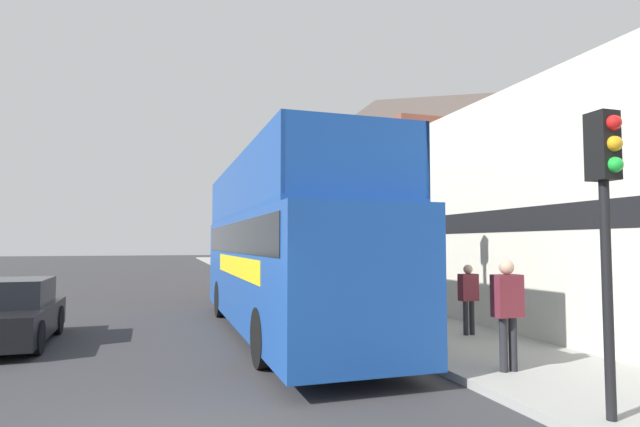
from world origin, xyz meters
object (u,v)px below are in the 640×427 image
(tour_bus, at_px, (281,258))
(parked_car_ahead_of_bus, at_px, (255,282))
(pedestrian_second, at_px, (468,292))
(pedestrian_nearest, at_px, (507,304))
(traffic_signal, at_px, (606,192))
(lamp_post_second, at_px, (296,208))
(lamp_post_third, at_px, (256,225))
(lamp_post_nearest, at_px, (406,200))
(parked_car_far_side, at_px, (8,315))

(tour_bus, bearing_deg, parked_car_ahead_of_bus, 84.63)
(tour_bus, bearing_deg, pedestrian_second, -30.88)
(parked_car_ahead_of_bus, xyz_separation_m, pedestrian_nearest, (2.00, -12.87, 0.55))
(traffic_signal, xyz_separation_m, lamp_post_second, (-0.17, 14.47, 0.77))
(lamp_post_second, bearing_deg, pedestrian_nearest, -87.69)
(traffic_signal, bearing_deg, lamp_post_third, 90.38)
(parked_car_ahead_of_bus, bearing_deg, lamp_post_nearest, -77.86)
(pedestrian_nearest, bearing_deg, tour_bus, 116.31)
(parked_car_far_side, bearing_deg, lamp_post_third, -119.86)
(parked_car_ahead_of_bus, distance_m, pedestrian_second, 10.38)
(parked_car_ahead_of_bus, height_order, lamp_post_third, lamp_post_third)
(pedestrian_nearest, xyz_separation_m, pedestrian_second, (1.29, 3.04, -0.13))
(parked_car_far_side, xyz_separation_m, lamp_post_third, (8.27, 15.60, 2.61))
(tour_bus, xyz_separation_m, lamp_post_third, (2.16, 15.85, 1.40))
(parked_car_ahead_of_bus, xyz_separation_m, lamp_post_nearest, (1.75, -9.74, 2.54))
(pedestrian_nearest, bearing_deg, pedestrian_second, 67.06)
(pedestrian_nearest, xyz_separation_m, lamp_post_second, (-0.49, 12.16, 2.40))
(parked_car_ahead_of_bus, bearing_deg, pedestrian_nearest, -79.21)
(pedestrian_nearest, relative_size, lamp_post_nearest, 0.41)
(parked_car_far_side, bearing_deg, parked_car_ahead_of_bus, -134.77)
(parked_car_ahead_of_bus, xyz_separation_m, parked_car_far_side, (-6.75, -7.28, -0.02))
(lamp_post_second, bearing_deg, parked_car_far_side, -141.50)
(pedestrian_nearest, height_order, traffic_signal, traffic_signal)
(lamp_post_nearest, xyz_separation_m, lamp_post_second, (-0.24, 9.03, 0.41))
(pedestrian_nearest, xyz_separation_m, traffic_signal, (-0.33, -2.31, 1.63))
(parked_car_ahead_of_bus, xyz_separation_m, lamp_post_second, (1.51, -0.71, 2.95))
(parked_car_far_side, relative_size, traffic_signal, 1.09)
(pedestrian_second, height_order, lamp_post_third, lamp_post_third)
(parked_car_ahead_of_bus, distance_m, traffic_signal, 15.43)
(parked_car_far_side, distance_m, pedestrian_second, 10.36)
(parked_car_ahead_of_bus, relative_size, lamp_post_third, 0.96)
(tour_bus, xyz_separation_m, pedestrian_second, (3.92, -2.30, -0.77))
(pedestrian_second, bearing_deg, tour_bus, 149.63)
(tour_bus, bearing_deg, parked_car_far_side, 177.10)
(lamp_post_nearest, bearing_deg, pedestrian_nearest, -85.42)
(lamp_post_nearest, bearing_deg, traffic_signal, -90.78)
(parked_car_ahead_of_bus, xyz_separation_m, pedestrian_second, (3.29, -9.83, 0.41))
(traffic_signal, distance_m, lamp_post_nearest, 5.45)
(parked_car_ahead_of_bus, height_order, parked_car_far_side, parked_car_ahead_of_bus)
(parked_car_far_side, height_order, lamp_post_nearest, lamp_post_nearest)
(parked_car_ahead_of_bus, xyz_separation_m, lamp_post_third, (1.52, 8.32, 2.59))
(parked_car_far_side, xyz_separation_m, traffic_signal, (8.42, -7.90, 2.20))
(parked_car_ahead_of_bus, distance_m, lamp_post_nearest, 10.22)
(lamp_post_nearest, bearing_deg, parked_car_far_side, 163.83)
(traffic_signal, bearing_deg, lamp_post_nearest, 89.22)
(pedestrian_second, height_order, lamp_post_nearest, lamp_post_nearest)
(traffic_signal, xyz_separation_m, lamp_post_third, (-0.16, 23.50, 0.41))
(parked_car_far_side, distance_m, pedestrian_nearest, 10.40)
(pedestrian_second, relative_size, traffic_signal, 0.43)
(tour_bus, xyz_separation_m, lamp_post_nearest, (2.39, -2.21, 1.35))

